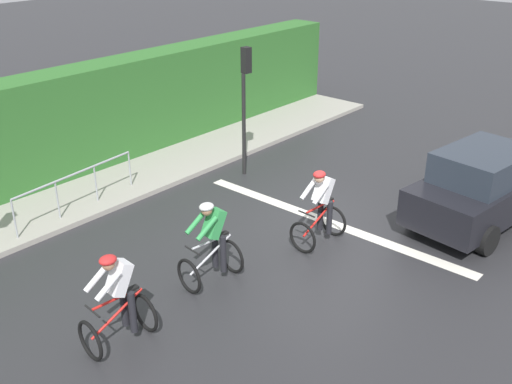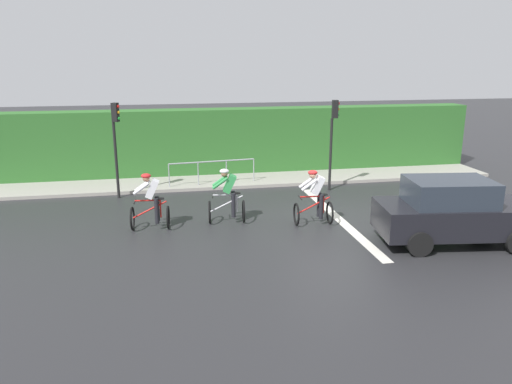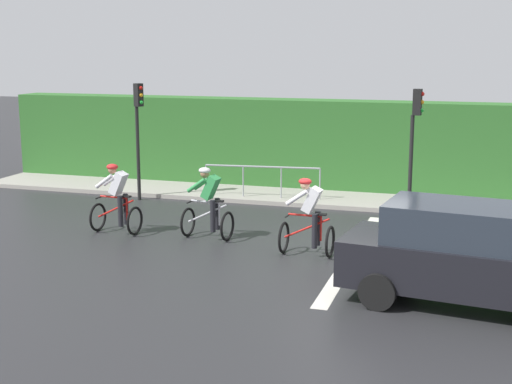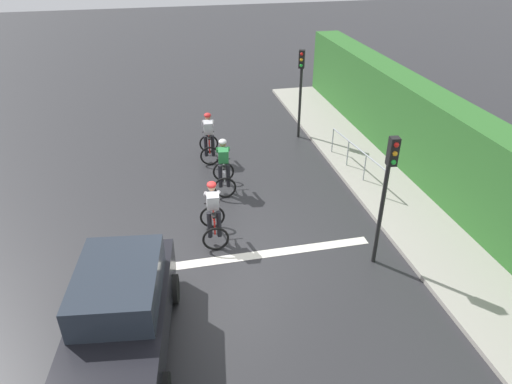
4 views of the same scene
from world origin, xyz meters
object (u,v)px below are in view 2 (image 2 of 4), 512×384
object	(u,v)px
traffic_light_far_junction	(116,136)
car_black	(454,212)
cyclist_lead	(151,203)
pedestrian_railing_kerbside	(212,167)
traffic_light_near_crossing	(333,131)
cyclist_mid	(315,199)
cyclist_second	(228,197)

from	to	relation	value
traffic_light_far_junction	car_black	bearing A→B (deg)	-124.61
cyclist_lead	car_black	bearing A→B (deg)	-108.63
pedestrian_railing_kerbside	traffic_light_near_crossing	bearing A→B (deg)	-106.77
traffic_light_far_junction	cyclist_lead	bearing A→B (deg)	-162.34
cyclist_mid	traffic_light_far_junction	size ratio (longest dim) A/B	0.50
cyclist_lead	pedestrian_railing_kerbside	world-z (taller)	cyclist_lead
cyclist_second	car_black	bearing A→B (deg)	-116.57
cyclist_lead	cyclist_mid	bearing A→B (deg)	-95.98
cyclist_mid	traffic_light_far_junction	distance (m)	7.31
cyclist_lead	cyclist_second	distance (m)	2.26
cyclist_second	pedestrian_railing_kerbside	size ratio (longest dim) A/B	0.50
cyclist_lead	pedestrian_railing_kerbside	bearing A→B (deg)	-26.66
cyclist_lead	cyclist_second	size ratio (longest dim) A/B	1.00
traffic_light_far_junction	pedestrian_railing_kerbside	size ratio (longest dim) A/B	1.00
cyclist_second	traffic_light_near_crossing	bearing A→B (deg)	-55.05
cyclist_lead	cyclist_second	bearing A→B (deg)	-85.83
cyclist_lead	car_black	size ratio (longest dim) A/B	0.39
traffic_light_near_crossing	traffic_light_far_junction	xyz separation A→B (m)	(0.40, 7.70, 0.00)
cyclist_second	traffic_light_far_junction	distance (m)	5.02
car_black	traffic_light_near_crossing	xyz separation A→B (m)	(5.84, 1.35, 1.35)
traffic_light_near_crossing	pedestrian_railing_kerbside	size ratio (longest dim) A/B	1.00
cyclist_second	cyclist_mid	size ratio (longest dim) A/B	1.00
cyclist_lead	traffic_light_near_crossing	world-z (taller)	traffic_light_near_crossing
car_black	cyclist_second	bearing A→B (deg)	63.43
cyclist_lead	car_black	world-z (taller)	car_black
traffic_light_near_crossing	traffic_light_far_junction	bearing A→B (deg)	87.00
cyclist_mid	pedestrian_railing_kerbside	bearing A→B (deg)	26.77
pedestrian_railing_kerbside	traffic_light_far_junction	bearing A→B (deg)	104.82
cyclist_mid	car_black	xyz separation A→B (m)	(-2.17, -3.15, 0.08)
cyclist_lead	traffic_light_far_junction	xyz separation A→B (m)	(3.58, 1.14, 1.43)
cyclist_lead	traffic_light_far_junction	size ratio (longest dim) A/B	0.50
cyclist_lead	traffic_light_near_crossing	distance (m)	7.42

